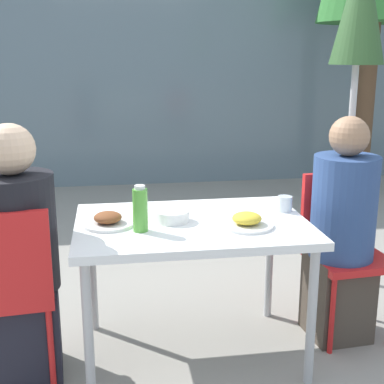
{
  "coord_description": "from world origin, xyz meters",
  "views": [
    {
      "loc": [
        -0.38,
        -2.47,
        1.52
      ],
      "look_at": [
        0.0,
        0.0,
        0.87
      ],
      "focal_mm": 50.0,
      "sensor_mm": 36.0,
      "label": 1
    }
  ],
  "objects_px": {
    "chair_right": "(342,240)",
    "drinking_cup": "(285,204)",
    "salad_bowl": "(172,216)",
    "chair_left": "(8,284)",
    "closed_umbrella": "(359,25)",
    "person_left": "(19,264)",
    "bottle": "(140,209)",
    "person_right": "(342,237)"
  },
  "relations": [
    {
      "from": "chair_left",
      "to": "chair_right",
      "type": "height_order",
      "value": "same"
    },
    {
      "from": "chair_left",
      "to": "salad_bowl",
      "type": "bearing_deg",
      "value": 7.84
    },
    {
      "from": "person_right",
      "to": "closed_umbrella",
      "type": "relative_size",
      "value": 0.55
    },
    {
      "from": "person_right",
      "to": "chair_left",
      "type": "bearing_deg",
      "value": 3.05
    },
    {
      "from": "salad_bowl",
      "to": "closed_umbrella",
      "type": "bearing_deg",
      "value": 31.57
    },
    {
      "from": "drinking_cup",
      "to": "salad_bowl",
      "type": "xyz_separation_m",
      "value": [
        -0.6,
        -0.08,
        -0.01
      ]
    },
    {
      "from": "chair_left",
      "to": "person_left",
      "type": "xyz_separation_m",
      "value": [
        0.04,
        0.08,
        0.06
      ]
    },
    {
      "from": "salad_bowl",
      "to": "drinking_cup",
      "type": "bearing_deg",
      "value": 7.73
    },
    {
      "from": "drinking_cup",
      "to": "salad_bowl",
      "type": "distance_m",
      "value": 0.61
    },
    {
      "from": "person_left",
      "to": "closed_umbrella",
      "type": "xyz_separation_m",
      "value": [
        1.99,
        0.87,
        1.11
      ]
    },
    {
      "from": "closed_umbrella",
      "to": "salad_bowl",
      "type": "height_order",
      "value": "closed_umbrella"
    },
    {
      "from": "person_left",
      "to": "chair_right",
      "type": "bearing_deg",
      "value": 2.36
    },
    {
      "from": "closed_umbrella",
      "to": "bottle",
      "type": "relative_size",
      "value": 10.18
    },
    {
      "from": "chair_right",
      "to": "closed_umbrella",
      "type": "height_order",
      "value": "closed_umbrella"
    },
    {
      "from": "person_right",
      "to": "drinking_cup",
      "type": "relative_size",
      "value": 15.05
    },
    {
      "from": "chair_right",
      "to": "drinking_cup",
      "type": "height_order",
      "value": "chair_right"
    },
    {
      "from": "person_right",
      "to": "salad_bowl",
      "type": "xyz_separation_m",
      "value": [
        -0.91,
        -0.05,
        0.17
      ]
    },
    {
      "from": "drinking_cup",
      "to": "salad_bowl",
      "type": "bearing_deg",
      "value": -172.27
    },
    {
      "from": "chair_left",
      "to": "person_left",
      "type": "height_order",
      "value": "person_left"
    },
    {
      "from": "person_right",
      "to": "salad_bowl",
      "type": "distance_m",
      "value": 0.93
    },
    {
      "from": "chair_right",
      "to": "drinking_cup",
      "type": "bearing_deg",
      "value": 3.47
    },
    {
      "from": "chair_left",
      "to": "bottle",
      "type": "height_order",
      "value": "bottle"
    },
    {
      "from": "person_left",
      "to": "drinking_cup",
      "type": "relative_size",
      "value": 15.22
    },
    {
      "from": "chair_left",
      "to": "drinking_cup",
      "type": "distance_m",
      "value": 1.41
    },
    {
      "from": "bottle",
      "to": "drinking_cup",
      "type": "bearing_deg",
      "value": 14.96
    },
    {
      "from": "salad_bowl",
      "to": "bottle",
      "type": "bearing_deg",
      "value": -142.91
    },
    {
      "from": "person_left",
      "to": "bottle",
      "type": "height_order",
      "value": "person_left"
    },
    {
      "from": "closed_umbrella",
      "to": "salad_bowl",
      "type": "distance_m",
      "value": 1.76
    },
    {
      "from": "bottle",
      "to": "drinking_cup",
      "type": "distance_m",
      "value": 0.79
    },
    {
      "from": "person_left",
      "to": "bottle",
      "type": "xyz_separation_m",
      "value": [
        0.56,
        -0.03,
        0.25
      ]
    },
    {
      "from": "chair_right",
      "to": "closed_umbrella",
      "type": "bearing_deg",
      "value": -120.32
    },
    {
      "from": "person_right",
      "to": "salad_bowl",
      "type": "relative_size",
      "value": 7.2
    },
    {
      "from": "drinking_cup",
      "to": "person_left",
      "type": "bearing_deg",
      "value": -172.38
    },
    {
      "from": "person_left",
      "to": "salad_bowl",
      "type": "height_order",
      "value": "person_left"
    },
    {
      "from": "chair_left",
      "to": "bottle",
      "type": "relative_size",
      "value": 4.05
    },
    {
      "from": "person_left",
      "to": "chair_right",
      "type": "xyz_separation_m",
      "value": [
        1.68,
        0.23,
        -0.06
      ]
    },
    {
      "from": "chair_left",
      "to": "salad_bowl",
      "type": "xyz_separation_m",
      "value": [
        0.76,
        0.18,
        0.23
      ]
    },
    {
      "from": "chair_right",
      "to": "person_left",
      "type": "bearing_deg",
      "value": 3.03
    },
    {
      "from": "bottle",
      "to": "salad_bowl",
      "type": "distance_m",
      "value": 0.22
    },
    {
      "from": "bottle",
      "to": "drinking_cup",
      "type": "height_order",
      "value": "bottle"
    },
    {
      "from": "bottle",
      "to": "salad_bowl",
      "type": "xyz_separation_m",
      "value": [
        0.16,
        0.12,
        -0.08
      ]
    },
    {
      "from": "person_left",
      "to": "drinking_cup",
      "type": "xyz_separation_m",
      "value": [
        1.32,
        0.18,
        0.18
      ]
    }
  ]
}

